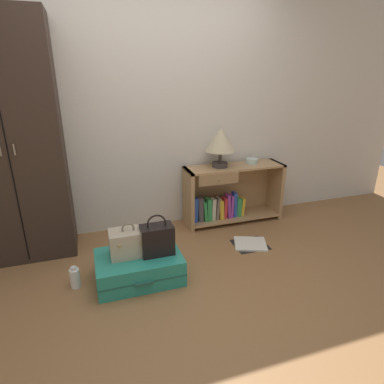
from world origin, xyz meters
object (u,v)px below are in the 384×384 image
at_px(wardrobe, 13,144).
at_px(bookshelf, 229,195).
at_px(handbag, 157,239).
at_px(bottle, 75,278).
at_px(suitcase_large, 139,267).
at_px(train_case, 129,243).
at_px(table_lamp, 221,141).
at_px(bowl, 252,161).
at_px(open_book_on_floor, 250,244).

relative_size(wardrobe, bookshelf, 1.88).
bearing_deg(handbag, bottle, 174.68).
distance_m(suitcase_large, handbag, 0.29).
height_order(bookshelf, bottle, bookshelf).
bearing_deg(bookshelf, handbag, -140.56).
height_order(train_case, bottle, train_case).
xyz_separation_m(wardrobe, suitcase_large, (0.91, -0.76, -0.95)).
height_order(suitcase_large, handbag, handbag).
distance_m(table_lamp, suitcase_large, 1.58).
height_order(bowl, open_book_on_floor, bowl).
relative_size(wardrobe, suitcase_large, 3.01).
bearing_deg(bottle, bowl, 22.06).
bearing_deg(table_lamp, bookshelf, -0.93).
height_order(bowl, train_case, bowl).
bearing_deg(train_case, bowl, 28.05).
distance_m(wardrobe, suitcase_large, 1.52).
height_order(train_case, open_book_on_floor, train_case).
bearing_deg(suitcase_large, bookshelf, 34.92).
distance_m(bowl, suitcase_large, 1.78).
xyz_separation_m(wardrobe, bottle, (0.40, -0.71, -0.97)).
bearing_deg(suitcase_large, open_book_on_floor, 10.68).
xyz_separation_m(suitcase_large, open_book_on_floor, (1.16, 0.22, -0.10)).
relative_size(table_lamp, handbag, 1.22).
height_order(bookshelf, train_case, bookshelf).
bearing_deg(bookshelf, bottle, -155.37).
distance_m(bookshelf, train_case, 1.47).
distance_m(handbag, bottle, 0.73).
bearing_deg(open_book_on_floor, bowl, 64.48).
distance_m(wardrobe, table_lamp, 1.98).
bearing_deg(handbag, suitcase_large, 174.68).
bearing_deg(table_lamp, open_book_on_floor, -80.54).
distance_m(wardrobe, bookshelf, 2.22).
height_order(suitcase_large, train_case, train_case).
distance_m(bottle, open_book_on_floor, 1.68).
height_order(wardrobe, bottle, wardrobe).
bearing_deg(handbag, table_lamp, 43.07).
relative_size(bottle, open_book_on_floor, 0.48).
height_order(bowl, suitcase_large, bowl).
bearing_deg(open_book_on_floor, train_case, -171.47).
bearing_deg(table_lamp, bowl, 3.10).
relative_size(bookshelf, train_case, 3.60).
height_order(wardrobe, train_case, wardrobe).
bearing_deg(open_book_on_floor, handbag, -166.85).
distance_m(table_lamp, bowl, 0.48).
bearing_deg(bowl, suitcase_large, -149.88).
bearing_deg(bowl, open_book_on_floor, -115.52).
bearing_deg(bowl, bottle, -157.94).
bearing_deg(bowl, bookshelf, -175.18).
bearing_deg(bookshelf, open_book_on_floor, -91.83).
height_order(wardrobe, handbag, wardrobe).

